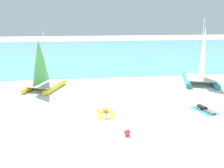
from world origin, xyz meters
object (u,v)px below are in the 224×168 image
Objects in this scene: sailboat_yellow at (44,81)px; towel_right at (204,110)px; towel_left at (106,114)px; sunbather_left at (105,112)px; beach_ball at (127,132)px; sailboat_teal at (200,74)px; sunbather_right at (204,108)px.

sailboat_yellow is 2.54× the size of towel_right.
towel_left is 0.14m from sunbather_left.
towel_left is 3.16m from beach_ball.
sailboat_teal is at bearing 31.11° from sunbather_left.
sunbather_left is at bearing -128.42° from sailboat_teal.
beach_ball is at bearing -169.44° from sunbather_right.
towel_right is 1.23× the size of sunbather_right.
towel_right is at bearing 25.70° from beach_ball.
beach_ball is (-5.72, -2.83, 0.05)m from sunbather_right.
towel_left is (-9.49, -6.24, -0.88)m from sailboat_teal.
sunbather_left is 4.30× the size of beach_ball.
sunbather_left is (-0.00, 0.07, 0.13)m from towel_left.
beach_ball reaches higher than sunbather_right.
sailboat_yellow is at bearing 149.97° from towel_right.
beach_ball reaches higher than towel_left.
sunbather_right is at bearing 105.73° from towel_right.
sailboat_teal is at bearing 49.69° from sunbather_right.
sunbather_left is (-9.49, -6.17, -0.75)m from sailboat_teal.
towel_right is (6.55, -0.28, 0.00)m from towel_left.
towel_right is 0.14m from sunbather_right.
sailboat_teal reaches higher than towel_right.
sunbather_left is 0.82× the size of towel_right.
sailboat_teal reaches higher than sunbather_left.
towel_left is at bearing 177.52° from towel_right.
sailboat_yellow is at bearing 125.19° from sunbather_left.
sailboat_teal is 16.28× the size of beach_ball.
sailboat_teal is (14.12, 0.06, 0.16)m from sailboat_yellow.
sailboat_teal is 3.78× the size of sunbather_left.
towel_left and towel_right have the same top height.
towel_right is at bearing -2.48° from towel_left.
sailboat_yellow is 0.82× the size of sailboat_teal.
towel_left is 1.22× the size of sunbather_left.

